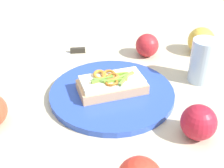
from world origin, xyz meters
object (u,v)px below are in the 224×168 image
at_px(apple_3, 147,45).
at_px(drinking_glass, 203,61).
at_px(apple_1, 199,122).
at_px(sandwich, 112,84).
at_px(knife, 72,51).
at_px(plate, 112,93).
at_px(apple_2, 201,41).

relative_size(apple_3, drinking_glass, 0.60).
bearing_deg(apple_1, sandwich, 159.13).
relative_size(apple_1, knife, 0.64).
bearing_deg(plate, apple_1, -20.95).
bearing_deg(drinking_glass, apple_1, -86.41).
bearing_deg(drinking_glass, knife, 175.07).
xyz_separation_m(apple_1, apple_3, (-0.18, 0.32, -0.00)).
relative_size(sandwich, apple_2, 2.21).
height_order(apple_1, drinking_glass, drinking_glass).
xyz_separation_m(plate, knife, (-0.19, 0.18, -0.00)).
bearing_deg(apple_2, knife, -161.10).
bearing_deg(apple_1, plate, 159.05).
height_order(apple_1, knife, apple_1).
xyz_separation_m(sandwich, knife, (-0.19, 0.18, -0.03)).
relative_size(plate, apple_1, 4.11).
height_order(drinking_glass, knife, drinking_glass).
distance_m(apple_2, apple_3, 0.17).
relative_size(drinking_glass, knife, 1.00).
bearing_deg(apple_1, apple_3, 119.78).
xyz_separation_m(plate, apple_3, (0.03, 0.24, 0.03)).
relative_size(apple_2, drinking_glass, 0.70).
xyz_separation_m(plate, apple_1, (0.21, -0.08, 0.03)).
bearing_deg(apple_3, knife, -165.65).
xyz_separation_m(apple_1, knife, (-0.40, 0.26, -0.03)).
distance_m(apple_1, knife, 0.48).
xyz_separation_m(sandwich, apple_2, (0.18, 0.31, 0.01)).
relative_size(apple_3, knife, 0.60).
relative_size(plate, sandwich, 1.71).
distance_m(apple_2, drinking_glass, 0.16).
bearing_deg(plate, apple_2, 59.15).
relative_size(plate, drinking_glass, 2.64).
height_order(plate, knife, same).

